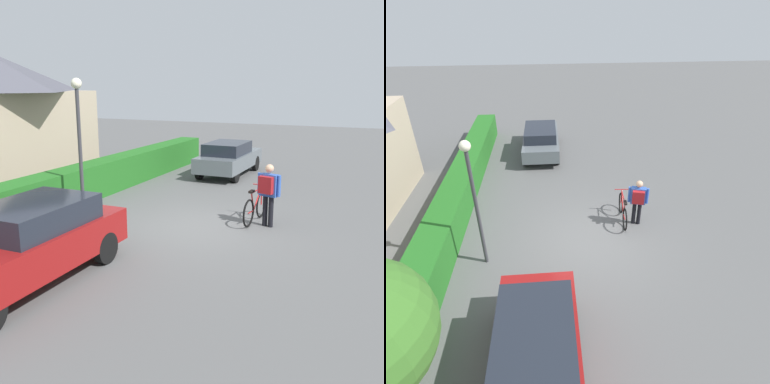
% 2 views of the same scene
% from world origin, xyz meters
% --- Properties ---
extents(ground_plane, '(60.00, 60.00, 0.00)m').
position_xyz_m(ground_plane, '(0.00, 0.00, 0.00)').
color(ground_plane, '#565656').
extents(hedge_row, '(19.11, 0.90, 1.11)m').
position_xyz_m(hedge_row, '(0.00, 4.53, 0.55)').
color(hedge_row, '#21641F').
rests_on(hedge_row, ground).
extents(parked_car_near, '(4.52, 1.71, 1.51)m').
position_xyz_m(parked_car_near, '(-4.50, 1.61, 0.80)').
color(parked_car_near, maroon).
rests_on(parked_car_near, ground).
extents(parked_car_far, '(3.96, 1.64, 1.35)m').
position_xyz_m(parked_car_far, '(6.81, 1.61, 0.72)').
color(parked_car_far, slate).
rests_on(parked_car_far, ground).
extents(bicycle, '(1.73, 0.50, 0.94)m').
position_xyz_m(bicycle, '(0.99, -1.19, 0.40)').
color(bicycle, black).
rests_on(bicycle, ground).
extents(person_rider, '(0.44, 0.65, 1.65)m').
position_xyz_m(person_rider, '(0.73, -1.59, 1.00)').
color(person_rider, black).
rests_on(person_rider, ground).
extents(street_lamp, '(0.28, 0.28, 3.79)m').
position_xyz_m(street_lamp, '(-0.69, 3.17, 2.49)').
color(street_lamp, '#38383D').
rests_on(street_lamp, ground).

